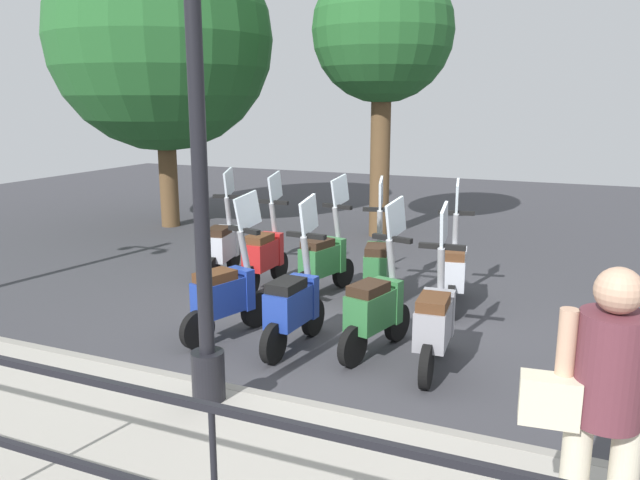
# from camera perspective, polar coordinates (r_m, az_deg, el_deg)

# --- Properties ---
(ground_plane) EXTENTS (28.00, 28.00, 0.00)m
(ground_plane) POSITION_cam_1_polar(r_m,az_deg,el_deg) (7.11, 3.09, -7.78)
(ground_plane) COLOR #38383D
(promenade_walkway) EXTENTS (2.20, 20.00, 0.15)m
(promenade_walkway) POSITION_cam_1_polar(r_m,az_deg,el_deg) (4.54, -11.69, -19.61)
(promenade_walkway) COLOR #A39E93
(promenade_walkway) RESTS_ON ground_plane
(fence_railing) EXTENTS (0.04, 16.03, 1.07)m
(fence_railing) POSITION_cam_1_polar(r_m,az_deg,el_deg) (3.45, -22.66, -15.49)
(fence_railing) COLOR black
(fence_railing) RESTS_ON promenade_walkway
(lamp_post_near) EXTENTS (0.26, 0.90, 4.06)m
(lamp_post_near) POSITION_cam_1_polar(r_m,az_deg,el_deg) (4.70, -10.93, 5.79)
(lamp_post_near) COLOR black
(lamp_post_near) RESTS_ON promenade_walkway
(pedestrian_with_bag) EXTENTS (0.35, 0.64, 1.59)m
(pedestrian_with_bag) POSITION_cam_1_polar(r_m,az_deg,el_deg) (3.36, 24.38, -13.23)
(pedestrian_with_bag) COLOR beige
(pedestrian_with_bag) RESTS_ON promenade_walkway
(tree_large) EXTENTS (4.23, 4.23, 5.73)m
(tree_large) POSITION_cam_1_polar(r_m,az_deg,el_deg) (12.74, -14.33, 17.37)
(tree_large) COLOR brown
(tree_large) RESTS_ON ground_plane
(tree_distant) EXTENTS (2.49, 2.49, 4.91)m
(tree_distant) POSITION_cam_1_polar(r_m,az_deg,el_deg) (11.50, 5.75, 18.28)
(tree_distant) COLOR brown
(tree_distant) RESTS_ON ground_plane
(scooter_near_0) EXTENTS (1.23, 0.44, 1.54)m
(scooter_near_0) POSITION_cam_1_polar(r_m,az_deg,el_deg) (5.92, 10.45, -7.29)
(scooter_near_0) COLOR black
(scooter_near_0) RESTS_ON ground_plane
(scooter_near_1) EXTENTS (1.21, 0.51, 1.54)m
(scooter_near_1) POSITION_cam_1_polar(r_m,az_deg,el_deg) (6.22, 5.15, -6.14)
(scooter_near_1) COLOR black
(scooter_near_1) RESTS_ON ground_plane
(scooter_near_2) EXTENTS (1.23, 0.44, 1.54)m
(scooter_near_2) POSITION_cam_1_polar(r_m,az_deg,el_deg) (6.31, -2.42, -5.81)
(scooter_near_2) COLOR black
(scooter_near_2) RESTS_ON ground_plane
(scooter_near_3) EXTENTS (1.20, 0.54, 1.54)m
(scooter_near_3) POSITION_cam_1_polar(r_m,az_deg,el_deg) (6.67, -8.55, -4.92)
(scooter_near_3) COLOR black
(scooter_near_3) RESTS_ON ground_plane
(scooter_far_0) EXTENTS (1.23, 0.47, 1.54)m
(scooter_far_0) POSITION_cam_1_polar(r_m,az_deg,el_deg) (7.70, 12.08, -2.65)
(scooter_far_0) COLOR black
(scooter_far_0) RESTS_ON ground_plane
(scooter_far_1) EXTENTS (1.22, 0.51, 1.54)m
(scooter_far_1) POSITION_cam_1_polar(r_m,az_deg,el_deg) (7.78, 5.26, -2.26)
(scooter_far_1) COLOR black
(scooter_far_1) RESTS_ON ground_plane
(scooter_far_2) EXTENTS (1.21, 0.51, 1.54)m
(scooter_far_2) POSITION_cam_1_polar(r_m,az_deg,el_deg) (8.04, 0.41, -1.72)
(scooter_far_2) COLOR black
(scooter_far_2) RESTS_ON ground_plane
(scooter_far_3) EXTENTS (1.23, 0.44, 1.54)m
(scooter_far_3) POSITION_cam_1_polar(r_m,az_deg,el_deg) (8.37, -5.10, -1.19)
(scooter_far_3) COLOR black
(scooter_far_3) RESTS_ON ground_plane
(scooter_far_4) EXTENTS (1.22, 0.49, 1.54)m
(scooter_far_4) POSITION_cam_1_polar(r_m,az_deg,el_deg) (8.91, -8.90, -0.44)
(scooter_far_4) COLOR black
(scooter_far_4) RESTS_ON ground_plane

